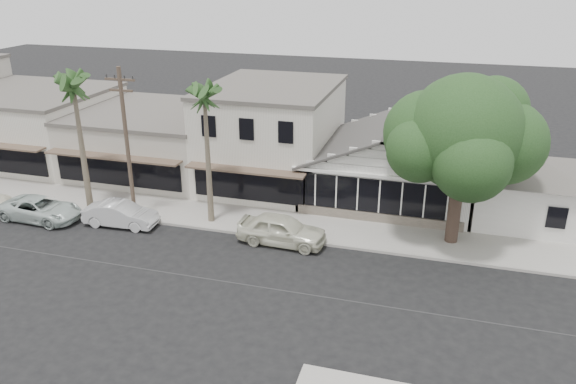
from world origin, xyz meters
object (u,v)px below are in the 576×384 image
(car_0, at_px, (282,230))
(car_2, at_px, (40,209))
(shade_tree, at_px, (462,134))
(utility_pole, at_px, (127,142))
(car_1, at_px, (121,214))

(car_0, height_order, car_2, car_0)
(shade_tree, bearing_deg, car_0, -162.10)
(utility_pole, distance_m, car_1, 4.22)
(car_2, distance_m, shade_tree, 24.26)
(car_2, xyz_separation_m, shade_tree, (23.34, 3.83, 5.37))
(car_2, bearing_deg, shade_tree, -78.29)
(utility_pole, bearing_deg, car_2, -162.88)
(utility_pole, height_order, car_0, utility_pole)
(shade_tree, bearing_deg, car_1, -169.98)
(utility_pole, xyz_separation_m, car_0, (9.30, -0.63, -3.97))
(car_0, relative_size, car_2, 0.98)
(car_0, relative_size, car_1, 1.12)
(car_0, bearing_deg, shade_tree, -70.02)
(car_0, height_order, car_1, car_0)
(car_2, height_order, shade_tree, shade_tree)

